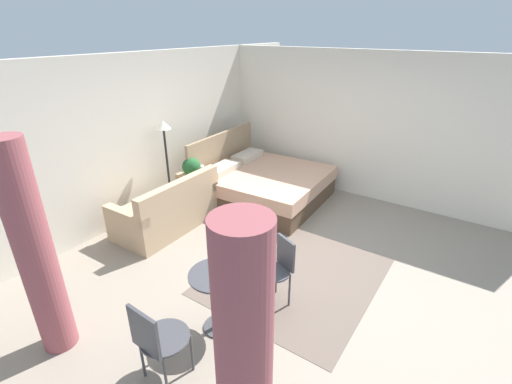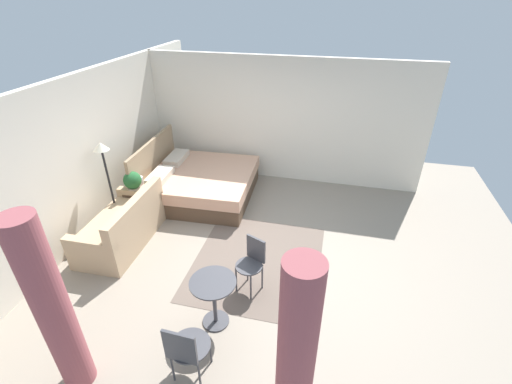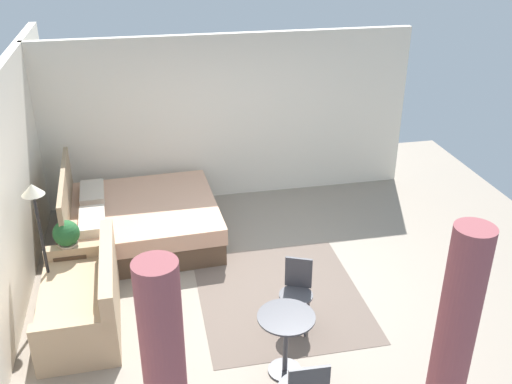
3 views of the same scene
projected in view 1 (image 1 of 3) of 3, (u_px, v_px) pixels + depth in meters
ground_plane at (293, 265)px, 4.81m from camera, size 8.39×8.70×0.02m
wall_back at (139, 138)px, 5.73m from camera, size 8.39×0.12×2.56m
wall_right at (371, 128)px, 6.30m from camera, size 0.12×5.70×2.56m
area_rug at (295, 275)px, 4.59m from camera, size 2.14×1.90×0.01m
bed at (263, 184)px, 6.54m from camera, size 2.01×2.08×1.11m
couch at (168, 211)px, 5.58m from camera, size 1.60×0.86×0.86m
nightstand at (198, 192)px, 6.35m from camera, size 0.47×0.38×0.49m
potted_plant at (192, 168)px, 6.09m from camera, size 0.31×0.31×0.41m
vase at (201, 171)px, 6.30m from camera, size 0.13×0.13×0.20m
floor_lamp at (165, 145)px, 5.76m from camera, size 0.27×0.27×1.56m
balcony_table at (217, 291)px, 3.61m from camera, size 0.56×0.56×0.69m
cafe_chair_near_window at (156, 337)px, 3.03m from camera, size 0.45×0.45×0.85m
cafe_chair_near_couch at (279, 265)px, 3.97m from camera, size 0.49×0.49×0.81m
curtain_right at (35, 254)px, 3.18m from camera, size 0.31×0.31×2.12m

